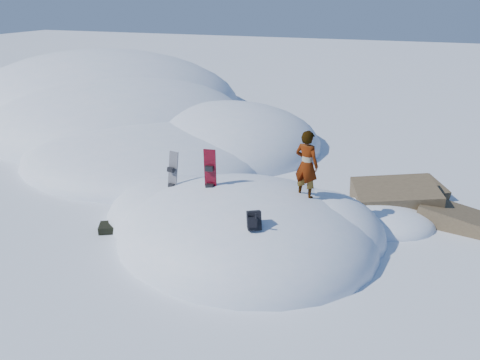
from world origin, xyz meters
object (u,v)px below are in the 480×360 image
(snowboard_red, at_px, (210,179))
(backpack, at_px, (254,221))
(person, at_px, (306,165))
(snowboard_dark, at_px, (172,179))

(snowboard_red, relative_size, backpack, 3.32)
(backpack, distance_m, person, 2.26)
(snowboard_red, bearing_deg, snowboard_dark, 155.91)
(snowboard_red, xyz_separation_m, person, (2.39, 0.55, 0.51))
(person, bearing_deg, backpack, 90.73)
(snowboard_red, xyz_separation_m, backpack, (1.70, -1.47, -0.21))
(snowboard_red, bearing_deg, backpack, -48.99)
(snowboard_dark, xyz_separation_m, person, (3.72, 0.17, 0.84))
(backpack, bearing_deg, person, 41.73)
(snowboard_red, distance_m, person, 2.50)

